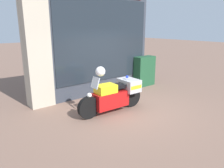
{
  "coord_description": "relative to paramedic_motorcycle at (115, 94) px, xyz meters",
  "views": [
    {
      "loc": [
        -4.66,
        -4.84,
        2.61
      ],
      "look_at": [
        -0.28,
        0.58,
        0.72
      ],
      "focal_mm": 35.0,
      "sensor_mm": 36.0,
      "label": 1
    }
  ],
  "objects": [
    {
      "name": "white_helmet",
      "position": [
        -0.53,
        0.02,
        0.78
      ],
      "size": [
        0.28,
        0.28,
        0.28
      ],
      "primitive_type": "sphere",
      "color": "white",
      "rests_on": "paramedic_motorcycle"
    },
    {
      "name": "shop_building",
      "position": [
        0.21,
        1.92,
        1.45
      ],
      "size": [
        5.11,
        0.55,
        3.97
      ],
      "color": "#333842",
      "rests_on": "ground"
    },
    {
      "name": "ground_plane",
      "position": [
        0.56,
        -0.08,
        -0.54
      ],
      "size": [
        60.0,
        60.0,
        0.0
      ],
      "primitive_type": "plane",
      "color": "#7A5B4C"
    },
    {
      "name": "paramedic_motorcycle",
      "position": [
        0.0,
        0.0,
        0.0
      ],
      "size": [
        2.29,
        0.72,
        1.19
      ],
      "rotation": [
        0.0,
        0.0,
        3.1
      ],
      "color": "black",
      "rests_on": "ground"
    },
    {
      "name": "utility_cabinet",
      "position": [
        2.9,
        1.49,
        0.1
      ],
      "size": [
        0.96,
        0.42,
        1.29
      ],
      "primitive_type": "cube",
      "color": "#1E4C2D",
      "rests_on": "ground"
    },
    {
      "name": "window_display",
      "position": [
        0.87,
        1.95,
        -0.1
      ],
      "size": [
        3.88,
        0.3,
        1.84
      ],
      "color": "slate",
      "rests_on": "ground"
    }
  ]
}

